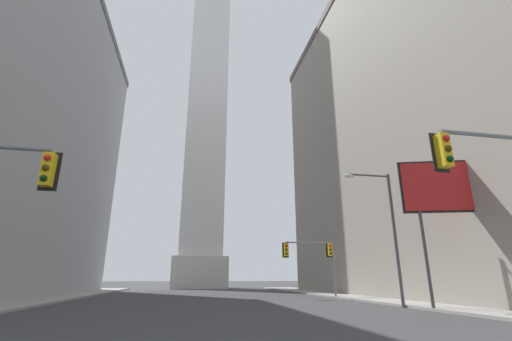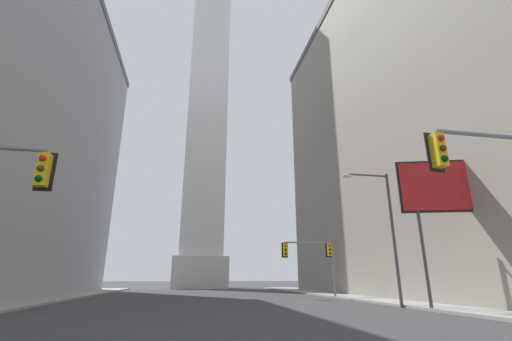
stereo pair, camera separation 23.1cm
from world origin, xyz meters
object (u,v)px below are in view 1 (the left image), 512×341
Objects in this scene: obelisk at (207,107)px; traffic_light_mid_right at (316,255)px; street_lamp at (386,222)px; billboard_sign at (450,190)px.

traffic_light_mid_right is (9.27, -32.00, -30.64)m from obelisk.
street_lamp reaches higher than traffic_light_mid_right.
obelisk reaches higher than billboard_sign.
street_lamp is at bearing -84.96° from traffic_light_mid_right.
billboard_sign is at bearing -74.32° from obelisk.
obelisk is 8.53× the size of billboard_sign.
traffic_light_mid_right is 0.59× the size of billboard_sign.
billboard_sign is (2.52, -2.88, 1.47)m from street_lamp.
billboard_sign reaches higher than street_lamp.
obelisk is at bearing 105.68° from billboard_sign.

